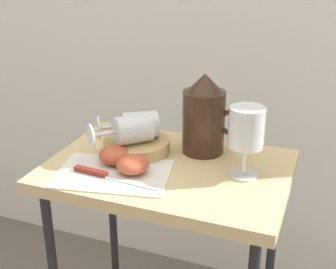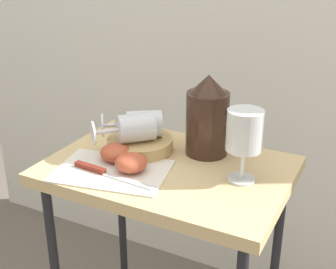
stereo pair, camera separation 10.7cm
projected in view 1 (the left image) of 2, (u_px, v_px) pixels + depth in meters
curtain_drape at (229, 39)px, 1.51m from camera, size 2.40×0.03×1.87m
table at (168, 195)px, 1.13m from camera, size 0.58×0.40×0.73m
linen_napkin at (113, 174)px, 1.05m from camera, size 0.29×0.23×0.00m
basket_tray at (137, 146)px, 1.16m from camera, size 0.17×0.17×0.03m
pitcher at (204, 121)px, 1.14m from camera, size 0.16×0.11×0.21m
wine_glass_upright at (246, 131)px, 1.00m from camera, size 0.08×0.08×0.17m
wine_glass_tipped_near at (131, 129)px, 1.12m from camera, size 0.15×0.16×0.07m
wine_glass_tipped_far at (138, 125)px, 1.15m from camera, size 0.16×0.14×0.07m
apple_half_left at (115, 155)px, 1.09m from camera, size 0.08×0.08×0.04m
apple_half_right at (133, 164)px, 1.05m from camera, size 0.08×0.08×0.04m
knife at (103, 175)px, 1.03m from camera, size 0.22×0.03×0.01m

